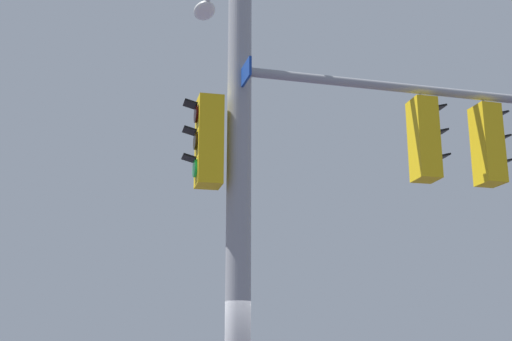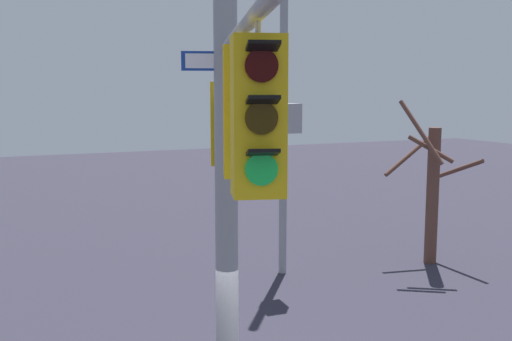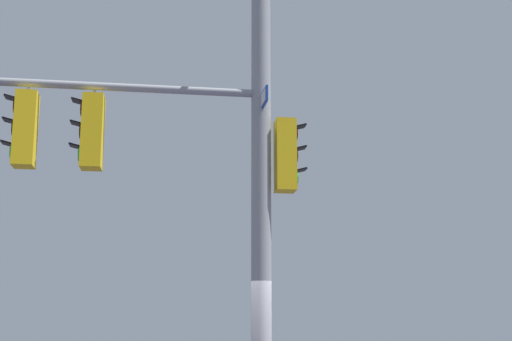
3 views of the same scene
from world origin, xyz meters
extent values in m
cylinder|color=gray|center=(-0.48, 0.30, 4.05)|extent=(0.30, 0.30, 8.10)
ellipsoid|color=silver|center=(2.08, -0.49, 7.55)|extent=(0.68, 0.52, 0.20)
cylinder|color=gray|center=(-1.12, -1.77, 5.33)|extent=(1.40, 4.17, 0.12)
cube|color=yellow|center=(-1.21, -2.08, 4.63)|extent=(0.44, 0.40, 1.10)
cylinder|color=#2F0403|center=(-1.27, -2.24, 4.97)|extent=(0.22, 0.10, 0.22)
cube|color=black|center=(-1.29, -2.31, 5.09)|extent=(0.25, 0.22, 0.06)
cylinder|color=#352504|center=(-1.27, -2.24, 4.63)|extent=(0.22, 0.10, 0.22)
cube|color=black|center=(-1.29, -2.31, 4.75)|extent=(0.25, 0.22, 0.06)
cylinder|color=#19D147|center=(-1.27, -2.24, 4.29)|extent=(0.22, 0.10, 0.22)
cube|color=black|center=(-1.29, -2.31, 4.41)|extent=(0.25, 0.22, 0.06)
cylinder|color=gray|center=(-1.21, -2.08, 5.26)|extent=(0.04, 0.04, 0.15)
cube|color=yellow|center=(-1.49, -2.98, 4.63)|extent=(0.43, 0.39, 1.10)
cylinder|color=#2F0403|center=(-1.54, -3.14, 4.97)|extent=(0.22, 0.09, 0.22)
cube|color=black|center=(-1.56, -3.21, 5.09)|extent=(0.25, 0.21, 0.06)
cylinder|color=#352504|center=(-1.54, -3.14, 4.63)|extent=(0.22, 0.09, 0.22)
cube|color=black|center=(-1.56, -3.21, 4.75)|extent=(0.25, 0.21, 0.06)
cylinder|color=#19D147|center=(-1.54, -3.14, 4.29)|extent=(0.22, 0.09, 0.22)
cube|color=black|center=(-1.56, -3.21, 4.41)|extent=(0.25, 0.21, 0.06)
cylinder|color=gray|center=(-1.49, -2.98, 5.26)|extent=(0.04, 0.04, 0.15)
cube|color=yellow|center=(-0.37, 0.65, 4.38)|extent=(0.44, 0.40, 1.10)
cylinder|color=#2F0403|center=(-0.31, 0.81, 4.72)|extent=(0.22, 0.10, 0.22)
cube|color=black|center=(-0.29, 0.88, 4.84)|extent=(0.25, 0.22, 0.06)
cylinder|color=#352504|center=(-0.31, 0.81, 4.38)|extent=(0.22, 0.10, 0.22)
cube|color=black|center=(-0.29, 0.88, 4.50)|extent=(0.25, 0.22, 0.06)
cylinder|color=#19D147|center=(-0.31, 0.81, 4.04)|extent=(0.22, 0.10, 0.22)
cube|color=black|center=(-0.29, 0.88, 4.16)|extent=(0.25, 0.22, 0.06)
cube|color=navy|center=(-0.48, 0.30, 5.18)|extent=(1.06, 0.35, 0.24)
cube|color=white|center=(-0.48, 0.28, 5.18)|extent=(0.96, 0.30, 0.18)
camera|label=1|loc=(-7.27, 4.27, 1.95)|focal=47.64mm
camera|label=2|loc=(-3.14, -6.66, 4.81)|focal=41.22mm
camera|label=3|loc=(8.81, -4.29, 1.95)|focal=49.74mm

